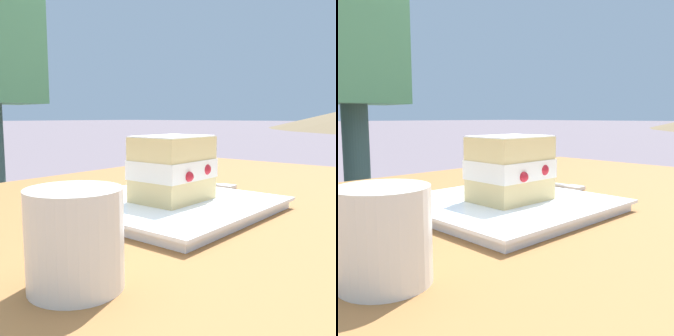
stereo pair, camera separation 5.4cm
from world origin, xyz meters
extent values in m
cylinder|color=brown|center=(0.66, 0.42, 0.33)|extent=(0.07, 0.07, 0.65)
cube|color=brown|center=(0.00, 0.00, 0.67)|extent=(1.44, 0.96, 0.04)
cube|color=white|center=(0.06, 0.07, 0.70)|extent=(0.25, 0.25, 0.01)
cube|color=white|center=(0.06, 0.07, 0.71)|extent=(0.26, 0.26, 0.00)
cube|color=#E0C17A|center=(0.06, 0.06, 0.72)|extent=(0.10, 0.08, 0.03)
cube|color=white|center=(0.06, 0.06, 0.75)|extent=(0.10, 0.08, 0.03)
sphere|color=#B21923|center=(0.05, 0.02, 0.75)|extent=(0.01, 0.01, 0.01)
sphere|color=#B21923|center=(0.09, 0.03, 0.75)|extent=(0.02, 0.02, 0.02)
sphere|color=#B21923|center=(0.09, 0.10, 0.75)|extent=(0.02, 0.02, 0.02)
sphere|color=#B21923|center=(0.09, 0.03, 0.75)|extent=(0.02, 0.02, 0.02)
cube|color=#E0C17A|center=(0.06, 0.06, 0.78)|extent=(0.10, 0.08, 0.03)
cube|color=white|center=(0.06, 0.06, 0.80)|extent=(0.10, 0.08, 0.00)
cylinder|color=silver|center=(0.26, 0.18, 0.70)|extent=(0.01, 0.14, 0.01)
cube|color=silver|center=(0.27, 0.09, 0.70)|extent=(0.02, 0.03, 0.01)
cylinder|color=silver|center=(-0.18, -0.04, 0.73)|extent=(0.07, 0.07, 0.08)
cylinder|color=black|center=(-0.18, -0.04, 0.76)|extent=(0.07, 0.07, 0.00)
camera|label=1|loc=(-0.35, -0.27, 0.82)|focal=41.98mm
camera|label=2|loc=(-0.32, -0.31, 0.82)|focal=41.98mm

